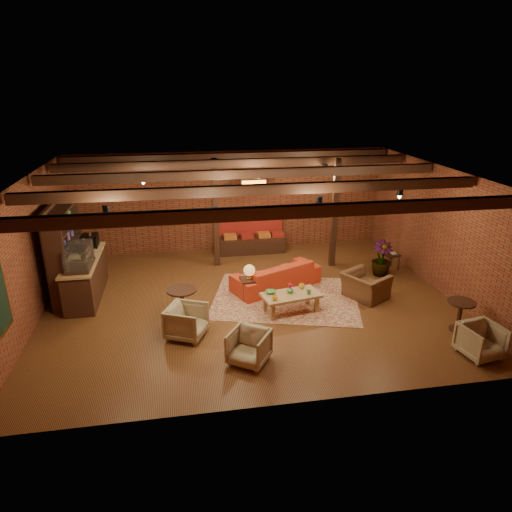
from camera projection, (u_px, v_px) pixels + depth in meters
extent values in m
plane|color=#3A190E|center=(251.00, 301.00, 11.53)|extent=(10.00, 10.00, 0.00)
cube|color=black|center=(250.00, 175.00, 10.39)|extent=(10.00, 8.00, 0.02)
cube|color=brown|center=(231.00, 201.00, 14.64)|extent=(10.00, 0.02, 3.20)
cube|color=brown|center=(290.00, 322.00, 7.28)|extent=(10.00, 0.02, 3.20)
cube|color=brown|center=(29.00, 254.00, 10.17)|extent=(0.02, 8.00, 3.20)
cube|color=brown|center=(442.00, 231.00, 11.75)|extent=(0.02, 8.00, 3.20)
cylinder|color=black|center=(241.00, 177.00, 11.99)|extent=(9.60, 0.12, 0.12)
cube|color=black|center=(216.00, 214.00, 13.26)|extent=(0.16, 0.16, 3.20)
cube|color=black|center=(335.00, 214.00, 13.24)|extent=(0.16, 0.16, 3.20)
imported|color=#337F33|center=(88.00, 249.00, 11.57)|extent=(0.35, 0.39, 0.30)
cube|color=orange|center=(254.00, 183.00, 13.64)|extent=(0.86, 0.06, 0.30)
cube|color=maroon|center=(286.00, 298.00, 11.69)|extent=(4.23, 3.64, 0.01)
imported|color=red|center=(276.00, 275.00, 12.20)|extent=(2.59, 1.85, 0.70)
cube|color=#9A7C48|center=(291.00, 295.00, 10.84)|extent=(1.48, 0.93, 0.07)
cube|color=#9A7C48|center=(273.00, 313.00, 10.52)|extent=(0.09, 0.09, 0.41)
cube|color=#9A7C48|center=(317.00, 305.00, 10.90)|extent=(0.09, 0.09, 0.41)
cube|color=#9A7C48|center=(265.00, 304.00, 10.95)|extent=(0.09, 0.09, 0.41)
cube|color=#9A7C48|center=(308.00, 296.00, 11.33)|extent=(0.09, 0.09, 0.41)
imported|color=yellow|center=(275.00, 298.00, 10.50)|extent=(0.16, 0.16, 0.11)
imported|color=#459343|center=(309.00, 292.00, 10.79)|extent=(0.13, 0.13, 0.10)
imported|color=yellow|center=(302.00, 286.00, 11.13)|extent=(0.16, 0.16, 0.11)
imported|color=#459343|center=(270.00, 292.00, 10.86)|extent=(0.28, 0.28, 0.06)
imported|color=#459343|center=(290.00, 290.00, 10.85)|extent=(0.15, 0.15, 0.13)
sphere|color=red|center=(290.00, 285.00, 10.80)|extent=(0.10, 0.10, 0.10)
cube|color=black|center=(249.00, 279.00, 11.51)|extent=(0.47, 0.47, 0.04)
cylinder|color=black|center=(249.00, 289.00, 11.60)|extent=(0.04, 0.04, 0.50)
cylinder|color=#AB6E39|center=(249.00, 278.00, 11.50)|extent=(0.15, 0.15, 0.02)
cylinder|color=#AB6E39|center=(249.00, 276.00, 11.47)|extent=(0.04, 0.04, 0.21)
sphere|color=gold|center=(249.00, 270.00, 11.42)|extent=(0.29, 0.29, 0.29)
cylinder|color=black|center=(182.00, 290.00, 10.49)|extent=(0.69, 0.69, 0.04)
cylinder|color=black|center=(182.00, 304.00, 10.61)|extent=(0.10, 0.10, 0.67)
cylinder|color=black|center=(183.00, 316.00, 10.73)|extent=(0.42, 0.42, 0.04)
imported|color=beige|center=(186.00, 320.00, 9.80)|extent=(0.98, 1.00, 0.79)
imported|color=beige|center=(249.00, 346.00, 8.90)|extent=(0.97, 0.96, 0.74)
imported|color=brown|center=(365.00, 282.00, 11.55)|extent=(1.09, 1.23, 0.90)
cube|color=black|center=(391.00, 254.00, 13.35)|extent=(0.50, 0.50, 0.04)
cylinder|color=black|center=(390.00, 262.00, 13.44)|extent=(0.04, 0.04, 0.44)
imported|color=black|center=(391.00, 254.00, 13.34)|extent=(0.19, 0.24, 0.02)
cylinder|color=black|center=(462.00, 302.00, 9.95)|extent=(0.60, 0.60, 0.04)
cylinder|color=black|center=(459.00, 316.00, 10.07)|extent=(0.09, 0.09, 0.66)
cylinder|color=black|center=(457.00, 329.00, 10.19)|extent=(0.36, 0.36, 0.04)
imported|color=beige|center=(481.00, 339.00, 9.09)|extent=(0.84, 0.80, 0.76)
imported|color=#4C7F4C|center=(385.00, 225.00, 12.56)|extent=(1.69, 1.69, 3.02)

